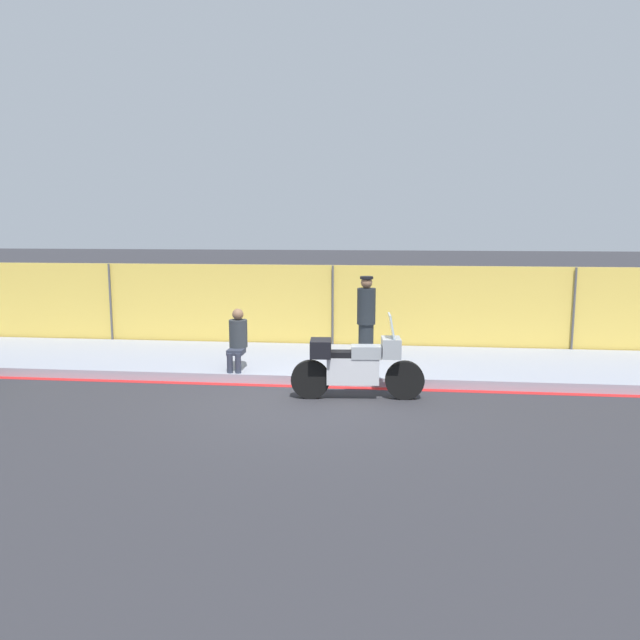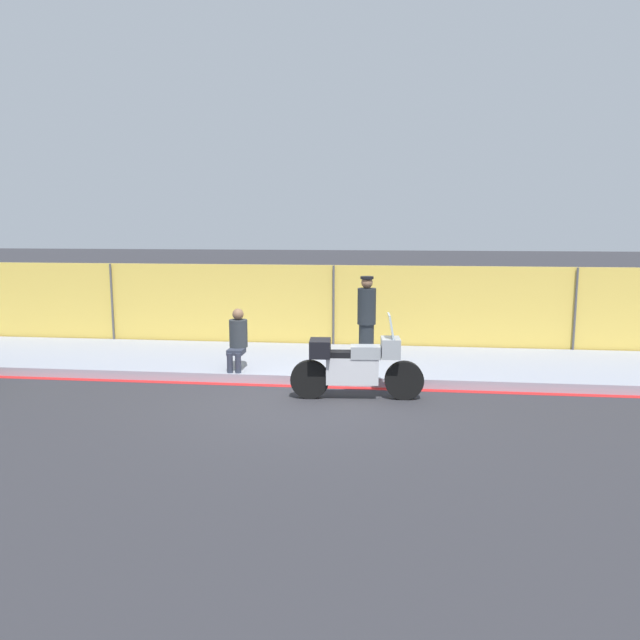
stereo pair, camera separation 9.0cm
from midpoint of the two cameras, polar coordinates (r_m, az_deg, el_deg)
The scene contains 7 objects.
ground_plane at distance 10.75m, azimuth -1.26°, elevation -7.65°, with size 120.00×120.00×0.00m, color #2D2D33.
sidewalk at distance 13.42m, azimuth 0.33°, elevation -3.90°, with size 41.05×3.22×0.18m.
curb_paint_stripe at distance 11.80m, azimuth -0.54°, elevation -6.12°, with size 41.05×0.18×0.01m.
storefront_fence at distance 14.92m, azimuth 1.03°, elevation 1.08°, with size 38.99×0.17×2.06m.
motorcycle at distance 10.90m, azimuth 3.09°, elevation -4.11°, with size 2.33×0.61×1.51m.
officer_standing at distance 13.20m, azimuth 4.05°, elevation 0.26°, with size 0.39×0.39×1.77m.
person_seated_on_curb at distance 12.42m, azimuth -7.75°, elevation -1.49°, with size 0.36×0.62×1.21m.
Camera 1 is at (1.34, -10.22, 3.06)m, focal length 35.00 mm.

